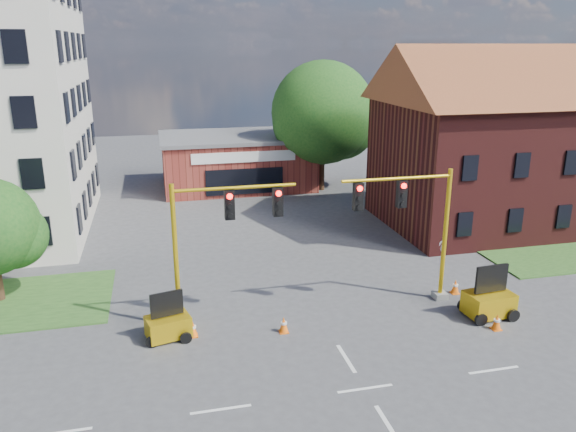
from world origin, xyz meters
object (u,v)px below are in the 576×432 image
at_px(signal_mast_west, 216,236).
at_px(trailer_east, 489,301).
at_px(signal_mast_east, 413,221).
at_px(pickup_white, 465,230).
at_px(trailer_west, 168,324).

height_order(signal_mast_west, trailer_east, signal_mast_west).
bearing_deg(signal_mast_west, signal_mast_east, 0.00).
bearing_deg(signal_mast_west, pickup_white, 23.03).
bearing_deg(signal_mast_east, pickup_white, 44.29).
distance_m(signal_mast_west, signal_mast_east, 8.71).
distance_m(signal_mast_west, trailer_west, 4.03).
xyz_separation_m(signal_mast_east, pickup_white, (6.72, 6.56, -3.09)).
xyz_separation_m(signal_mast_west, signal_mast_east, (8.71, 0.00, 0.00)).
height_order(trailer_west, pickup_white, trailer_west).
relative_size(signal_mast_west, trailer_east, 2.73).
relative_size(trailer_west, pickup_white, 0.32).
height_order(trailer_west, trailer_east, trailer_east).
bearing_deg(pickup_white, signal_mast_west, 108.53).
distance_m(signal_mast_west, trailer_east, 12.15).
relative_size(signal_mast_west, pickup_white, 1.03).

